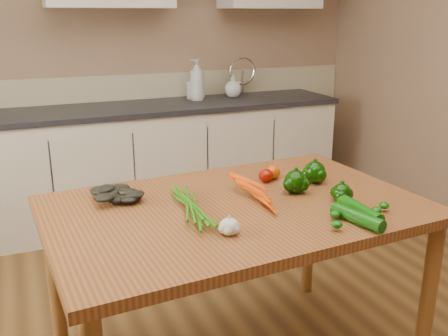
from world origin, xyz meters
TOP-DOWN VIEW (x-y plane):
  - room at (0.00, 0.17)m, footprint 4.04×5.04m
  - counter_run at (0.21, 2.19)m, footprint 2.84×0.64m
  - table at (-0.02, 0.26)m, footprint 1.58×1.07m
  - soap_bottle_a at (0.53, 2.26)m, footprint 0.17×0.17m
  - soap_bottle_b at (0.53, 2.30)m, footprint 0.12×0.12m
  - soap_bottle_c at (0.87, 2.30)m, footprint 0.17×0.17m
  - carrot_bunch at (-0.02, 0.26)m, footprint 0.29×0.23m
  - leafy_greens at (-0.46, 0.49)m, footprint 0.22×0.20m
  - garlic_bulb at (-0.16, 0.00)m, footprint 0.07×0.07m
  - pepper_a at (0.28, 0.29)m, footprint 0.10×0.10m
  - pepper_b at (0.43, 0.37)m, footprint 0.10×0.10m
  - pepper_c at (0.39, 0.11)m, footprint 0.08×0.08m
  - tomato_a at (0.22, 0.47)m, footprint 0.07×0.07m
  - tomato_b at (0.27, 0.50)m, footprint 0.07×0.07m
  - tomato_c at (0.44, 0.41)m, footprint 0.08×0.08m
  - zucchini_a at (0.37, -0.03)m, footprint 0.05×0.23m
  - zucchini_b at (0.32, -0.09)m, footprint 0.10×0.23m

SIDE VIEW (x-z plane):
  - counter_run at x=0.21m, z-range -0.11..1.03m
  - table at x=-0.02m, z-range 0.32..1.13m
  - zucchini_a at x=0.37m, z-range 0.81..0.86m
  - zucchini_b at x=0.32m, z-range 0.81..0.86m
  - garlic_bulb at x=-0.16m, z-range 0.81..0.87m
  - tomato_a at x=0.22m, z-range 0.81..0.88m
  - tomato_b at x=0.27m, z-range 0.81..0.88m
  - tomato_c at x=0.44m, z-range 0.81..0.88m
  - carrot_bunch at x=-0.02m, z-range 0.81..0.89m
  - pepper_c at x=0.39m, z-range 0.81..0.89m
  - pepper_a at x=0.28m, z-range 0.81..0.91m
  - pepper_b at x=0.43m, z-range 0.81..0.91m
  - leafy_greens at x=-0.46m, z-range 0.81..0.92m
  - soap_bottle_c at x=0.87m, z-range 0.90..1.08m
  - soap_bottle_b at x=0.53m, z-range 0.90..1.11m
  - soap_bottle_a at x=0.53m, z-range 0.90..1.22m
  - room at x=0.00m, z-range -0.07..2.57m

